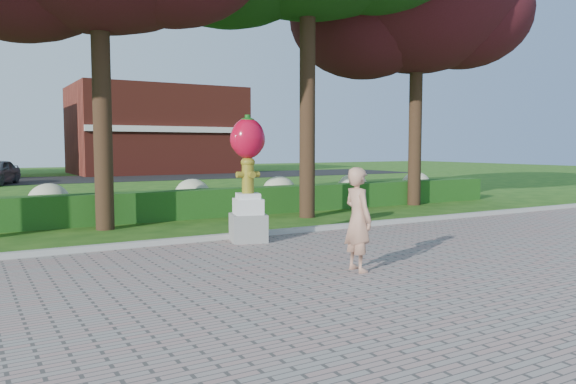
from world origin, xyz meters
The scene contains 9 objects.
ground centered at (0.00, 0.00, 0.00)m, with size 100.00×100.00×0.00m, color #1E4A12.
walkway centered at (0.00, -4.00, 0.02)m, with size 40.00×14.00×0.04m, color gray.
curb centered at (0.00, 3.00, 0.07)m, with size 40.00×0.18×0.15m, color #ADADA5.
lawn_hedge centered at (0.00, 7.00, 0.40)m, with size 24.00×0.70×0.80m, color #224714.
hydrangea_row centered at (0.57, 8.00, 0.55)m, with size 20.10×1.10×0.99m.
street centered at (0.00, 28.00, 0.01)m, with size 50.00×8.00×0.02m, color black.
building_right centered at (8.00, 34.00, 3.20)m, with size 12.00×8.00×6.40m, color maroon.
hydrant_sculpture centered at (0.15, 2.50, 1.43)m, with size 0.88×0.88×2.63m.
woman centered at (0.42, -0.88, 0.87)m, with size 0.60×0.40×1.66m, color tan.
Camera 1 is at (-5.00, -7.93, 2.03)m, focal length 35.00 mm.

